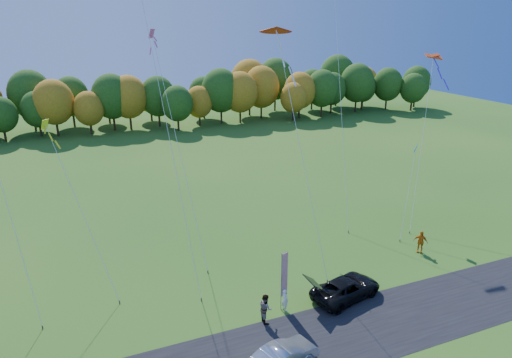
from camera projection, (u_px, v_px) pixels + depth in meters
name	position (u px, v px, depth m)	size (l,w,h in m)	color
ground	(290.00, 304.00, 30.68)	(160.00, 160.00, 0.00)	#265A17
asphalt_strip	(320.00, 341.00, 27.19)	(90.00, 6.00, 0.01)	black
tree_line	(148.00, 131.00, 78.65)	(116.00, 12.00, 10.00)	#1E4711
black_suv	(346.00, 288.00, 31.23)	(2.39, 5.19, 1.44)	black
silver_sedan	(283.00, 357.00, 24.90)	(1.48, 4.25, 1.40)	#B6B6BB
person_tailgate_a	(285.00, 300.00, 29.85)	(0.56, 0.37, 1.55)	white
person_tailgate_b	(265.00, 308.00, 28.67)	(0.93, 0.73, 1.92)	gray
person_east	(420.00, 242.00, 37.24)	(1.11, 0.46, 1.90)	orange
feather_flag	(284.00, 274.00, 29.47)	(0.53, 0.21, 4.16)	#999999
kite_delta_blue	(162.00, 99.00, 30.75)	(3.23, 10.50, 25.96)	#4C3F33
kite_parafoil_orange	(340.00, 90.00, 43.61)	(6.62, 13.54, 23.86)	#4C3F33
kite_delta_red	(299.00, 138.00, 33.52)	(2.51, 8.71, 18.81)	#4C3F33
kite_parafoil_rainbow	(422.00, 140.00, 42.63)	(8.53, 7.57, 15.36)	#4C3F33
kite_diamond_yellow	(81.00, 211.00, 31.14)	(3.81, 6.98, 11.96)	#4C3F33
kite_diamond_green	(17.00, 239.00, 28.70)	(2.19, 5.94, 10.46)	#4C3F33
kite_diamond_pink	(179.00, 150.00, 34.83)	(2.16, 8.56, 17.82)	#4C3F33
kite_diamond_blue_low	(408.00, 193.00, 39.86)	(3.60, 3.32, 7.92)	#4C3F33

